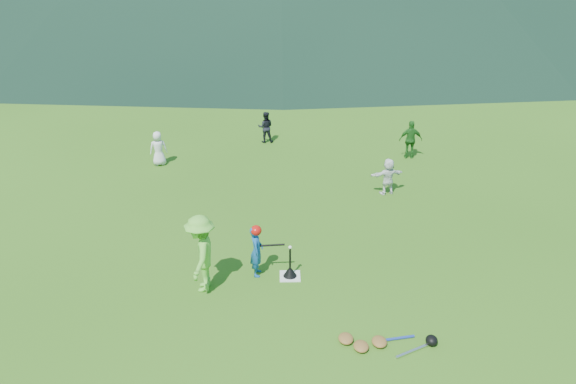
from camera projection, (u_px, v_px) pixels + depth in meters
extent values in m
plane|color=#2F5D15|center=(290.00, 277.00, 12.29)|extent=(120.00, 120.00, 0.00)
cube|color=silver|center=(290.00, 276.00, 12.28)|extent=(0.45, 0.45, 0.02)
sphere|color=white|center=(290.00, 247.00, 11.98)|extent=(0.08, 0.08, 0.08)
imported|color=#144D8F|center=(257.00, 251.00, 12.14)|extent=(0.29, 0.43, 1.17)
imported|color=#68C439|center=(201.00, 254.00, 11.53)|extent=(0.68, 1.12, 1.69)
imported|color=silver|center=(158.00, 148.00, 18.09)|extent=(0.62, 0.48, 1.13)
imported|color=black|center=(266.00, 127.00, 20.12)|extent=(0.56, 0.44, 1.13)
imported|color=#1E5D1B|center=(411.00, 140.00, 18.63)|extent=(0.77, 0.34, 1.29)
imported|color=white|center=(388.00, 176.00, 16.05)|extent=(1.04, 0.57, 1.07)
cone|color=black|center=(290.00, 272.00, 12.24)|extent=(0.30, 0.30, 0.18)
cylinder|color=black|center=(290.00, 259.00, 12.10)|extent=(0.04, 0.04, 0.50)
ellipsoid|color=red|center=(256.00, 230.00, 11.93)|extent=(0.24, 0.26, 0.22)
cylinder|color=black|center=(270.00, 245.00, 12.14)|extent=(0.62, 0.06, 0.07)
ellipsoid|color=olive|center=(361.00, 346.00, 10.10)|extent=(0.28, 0.34, 0.13)
ellipsoid|color=olive|center=(379.00, 342.00, 10.21)|extent=(0.28, 0.34, 0.13)
ellipsoid|color=olive|center=(346.00, 338.00, 10.29)|extent=(0.28, 0.34, 0.13)
cylinder|color=silver|center=(412.00, 351.00, 10.04)|extent=(0.67, 0.38, 0.06)
cylinder|color=#263FA5|center=(397.00, 338.00, 10.35)|extent=(0.68, 0.18, 0.05)
ellipsoid|color=black|center=(432.00, 340.00, 10.20)|extent=(0.22, 0.24, 0.19)
cube|color=gray|center=(281.00, 38.00, 37.52)|extent=(70.00, 0.03, 1.20)
cube|color=yellow|center=(281.00, 29.00, 37.25)|extent=(70.00, 0.08, 0.08)
cylinder|color=gray|center=(281.00, 38.00, 37.52)|extent=(0.07, 0.07, 1.30)
cylinder|color=#382314|center=(37.00, 16.00, 40.46)|extent=(0.56, 0.56, 3.18)
cylinder|color=#382314|center=(109.00, 9.00, 41.78)|extent=(0.56, 0.56, 3.78)
cylinder|color=#382314|center=(176.00, 3.00, 43.10)|extent=(0.56, 0.56, 4.38)
cylinder|color=#382314|center=(237.00, 15.00, 40.69)|extent=(0.56, 0.56, 3.22)
cylinder|color=#382314|center=(302.00, 8.00, 42.01)|extent=(0.56, 0.56, 3.81)
cylinder|color=#382314|center=(363.00, 2.00, 43.33)|extent=(0.56, 0.56, 4.41)
cylinder|color=#382314|center=(434.00, 15.00, 40.92)|extent=(0.56, 0.56, 3.25)
cylinder|color=#382314|center=(493.00, 8.00, 42.24)|extent=(0.56, 0.56, 3.85)
cylinder|color=#382314|center=(548.00, 1.00, 43.56)|extent=(0.56, 0.56, 4.44)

